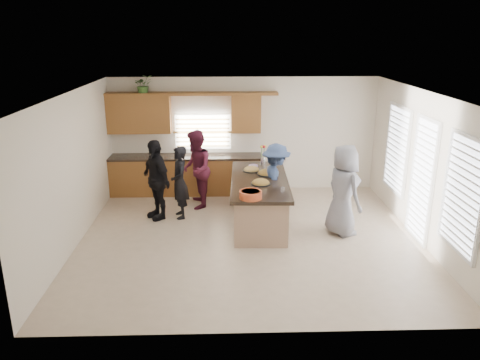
{
  "coord_description": "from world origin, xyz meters",
  "views": [
    {
      "loc": [
        -0.44,
        -8.31,
        3.85
      ],
      "look_at": [
        -0.18,
        0.11,
        1.15
      ],
      "focal_mm": 35.0,
      "sensor_mm": 36.0,
      "label": 1
    }
  ],
  "objects_px": {
    "woman_left_front": "(156,180)",
    "woman_left_back": "(180,183)",
    "island": "(259,202)",
    "woman_right_back": "(276,182)",
    "woman_right_front": "(343,190)",
    "salad_bowl": "(251,194)",
    "woman_left_mid": "(196,169)"
  },
  "relations": [
    {
      "from": "woman_left_back",
      "to": "woman_left_mid",
      "type": "height_order",
      "value": "woman_left_mid"
    },
    {
      "from": "salad_bowl",
      "to": "woman_left_front",
      "type": "distance_m",
      "value": 2.42
    },
    {
      "from": "woman_left_front",
      "to": "woman_right_back",
      "type": "distance_m",
      "value": 2.52
    },
    {
      "from": "island",
      "to": "woman_left_back",
      "type": "xyz_separation_m",
      "value": [
        -1.67,
        0.34,
        0.33
      ]
    },
    {
      "from": "woman_right_back",
      "to": "woman_left_mid",
      "type": "bearing_deg",
      "value": 60.75
    },
    {
      "from": "island",
      "to": "woman_left_back",
      "type": "bearing_deg",
      "value": 170.73
    },
    {
      "from": "woman_left_front",
      "to": "woman_left_back",
      "type": "bearing_deg",
      "value": 56.27
    },
    {
      "from": "island",
      "to": "woman_left_mid",
      "type": "distance_m",
      "value": 1.72
    },
    {
      "from": "woman_left_front",
      "to": "salad_bowl",
      "type": "bearing_deg",
      "value": 16.52
    },
    {
      "from": "salad_bowl",
      "to": "woman_right_back",
      "type": "xyz_separation_m",
      "value": [
        0.6,
        1.37,
        -0.21
      ]
    },
    {
      "from": "woman_left_back",
      "to": "woman_left_mid",
      "type": "bearing_deg",
      "value": 139.69
    },
    {
      "from": "woman_left_front",
      "to": "woman_right_back",
      "type": "xyz_separation_m",
      "value": [
        2.52,
        -0.1,
        -0.04
      ]
    },
    {
      "from": "island",
      "to": "woman_left_mid",
      "type": "xyz_separation_m",
      "value": [
        -1.36,
        0.95,
        0.43
      ]
    },
    {
      "from": "woman_left_mid",
      "to": "woman_left_front",
      "type": "xyz_separation_m",
      "value": [
        -0.8,
        -0.63,
        -0.03
      ]
    },
    {
      "from": "island",
      "to": "woman_left_front",
      "type": "bearing_deg",
      "value": 173.77
    },
    {
      "from": "salad_bowl",
      "to": "woman_left_back",
      "type": "height_order",
      "value": "woman_left_back"
    },
    {
      "from": "island",
      "to": "woman_left_back",
      "type": "distance_m",
      "value": 1.73
    },
    {
      "from": "island",
      "to": "woman_left_mid",
      "type": "bearing_deg",
      "value": 147.16
    },
    {
      "from": "woman_right_back",
      "to": "woman_right_front",
      "type": "height_order",
      "value": "woman_right_front"
    },
    {
      "from": "woman_right_front",
      "to": "woman_right_back",
      "type": "bearing_deg",
      "value": 33.59
    },
    {
      "from": "woman_left_mid",
      "to": "woman_right_front",
      "type": "distance_m",
      "value": 3.34
    },
    {
      "from": "island",
      "to": "woman_left_back",
      "type": "relative_size",
      "value": 1.76
    },
    {
      "from": "woman_left_back",
      "to": "woman_left_mid",
      "type": "relative_size",
      "value": 0.88
    },
    {
      "from": "woman_right_back",
      "to": "island",
      "type": "bearing_deg",
      "value": 115.09
    },
    {
      "from": "salad_bowl",
      "to": "woman_left_front",
      "type": "relative_size",
      "value": 0.24
    },
    {
      "from": "salad_bowl",
      "to": "woman_right_front",
      "type": "height_order",
      "value": "woman_right_front"
    },
    {
      "from": "island",
      "to": "woman_left_back",
      "type": "height_order",
      "value": "woman_left_back"
    },
    {
      "from": "woman_left_back",
      "to": "woman_left_front",
      "type": "bearing_deg",
      "value": -101.56
    },
    {
      "from": "island",
      "to": "woman_left_front",
      "type": "distance_m",
      "value": 2.22
    },
    {
      "from": "island",
      "to": "woman_right_back",
      "type": "height_order",
      "value": "woman_right_back"
    },
    {
      "from": "woman_left_front",
      "to": "woman_right_front",
      "type": "height_order",
      "value": "woman_right_front"
    },
    {
      "from": "island",
      "to": "woman_right_back",
      "type": "bearing_deg",
      "value": 33.4
    }
  ]
}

